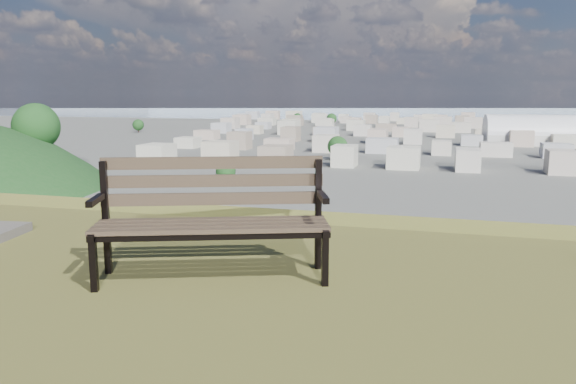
% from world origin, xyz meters
% --- Properties ---
extents(park_bench, '(1.71, 1.05, 0.86)m').
position_xyz_m(park_bench, '(-0.35, 2.21, 25.48)').
color(park_bench, '#473A29').
rests_on(park_bench, hilltop_mesa).
extents(arena, '(50.04, 24.94, 20.39)m').
position_xyz_m(arena, '(45.30, 312.40, 4.81)').
color(arena, '#B5B4B0').
rests_on(arena, ground).
extents(city_blocks, '(395.00, 361.00, 7.00)m').
position_xyz_m(city_blocks, '(0.00, 394.44, 3.50)').
color(city_blocks, beige).
rests_on(city_blocks, ground).
extents(city_trees, '(406.52, 387.20, 9.98)m').
position_xyz_m(city_trees, '(-26.39, 319.00, 4.83)').
color(city_trees, '#39231C').
rests_on(city_trees, ground).
extents(bay_water, '(2400.00, 700.00, 0.12)m').
position_xyz_m(bay_water, '(0.00, 900.00, 0.00)').
color(bay_water, '#91A5B9').
rests_on(bay_water, ground).
extents(far_hills, '(2050.00, 340.00, 60.00)m').
position_xyz_m(far_hills, '(-60.92, 1402.93, 25.47)').
color(far_hills, '#90A2B3').
rests_on(far_hills, ground).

